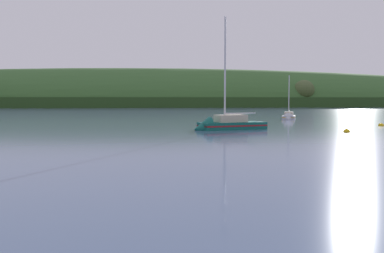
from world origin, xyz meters
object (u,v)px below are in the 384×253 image
(mooring_buoy_foreground, at_px, (347,132))
(sailboat_near_mooring, at_px, (224,127))
(mooring_buoy_off_fishing_boat, at_px, (381,126))
(sailboat_midwater_white, at_px, (289,118))

(mooring_buoy_foreground, bearing_deg, sailboat_near_mooring, 159.17)
(sailboat_near_mooring, relative_size, mooring_buoy_off_fishing_boat, 17.37)
(mooring_buoy_off_fishing_boat, bearing_deg, sailboat_near_mooring, -165.36)
(mooring_buoy_foreground, height_order, mooring_buoy_off_fishing_boat, mooring_buoy_foreground)
(sailboat_near_mooring, distance_m, sailboat_midwater_white, 30.54)
(sailboat_midwater_white, xyz_separation_m, mooring_buoy_foreground, (-2.55, -31.22, -0.19))
(sailboat_near_mooring, xyz_separation_m, mooring_buoy_off_fishing_boat, (22.60, 5.90, -0.35))
(sailboat_near_mooring, xyz_separation_m, sailboat_midwater_white, (15.60, 26.26, -0.15))
(sailboat_near_mooring, xyz_separation_m, mooring_buoy_foreground, (13.04, -4.96, -0.35))
(sailboat_midwater_white, height_order, mooring_buoy_off_fishing_boat, sailboat_midwater_white)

